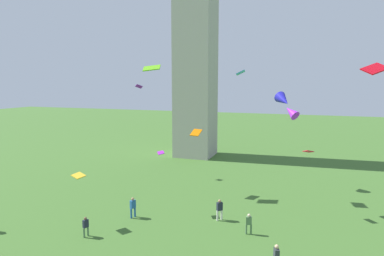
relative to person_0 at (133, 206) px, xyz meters
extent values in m
cylinder|color=#235693|center=(0.08, 0.18, -0.58)|extent=(0.16, 0.16, 0.85)
cylinder|color=#235693|center=(-0.08, -0.18, -0.58)|extent=(0.16, 0.16, 0.85)
cube|color=#235693|center=(0.00, 0.00, 0.18)|extent=(0.43, 0.53, 0.68)
sphere|color=#A37556|center=(0.00, 0.00, 0.65)|extent=(0.25, 0.25, 0.25)
cylinder|color=#51754C|center=(10.07, 0.22, -0.62)|extent=(0.15, 0.15, 0.78)
cylinder|color=#51754C|center=(9.72, 0.15, -0.62)|extent=(0.15, 0.15, 0.78)
cube|color=#51754C|center=(9.90, 0.19, 0.08)|extent=(0.46, 0.32, 0.62)
sphere|color=beige|center=(9.90, 0.19, 0.51)|extent=(0.23, 0.23, 0.23)
cylinder|color=silver|center=(7.30, 2.06, -0.57)|extent=(0.16, 0.16, 0.87)
cylinder|color=silver|center=(7.01, 1.78, -0.57)|extent=(0.16, 0.16, 0.87)
cube|color=#1E2333|center=(7.16, 1.92, 0.21)|extent=(0.53, 0.52, 0.69)
sphere|color=#A37556|center=(7.16, 1.92, 0.68)|extent=(0.25, 0.25, 0.25)
cylinder|color=#51754C|center=(-1.53, -4.11, -0.64)|extent=(0.14, 0.14, 0.74)
cylinder|color=#51754C|center=(-1.63, -4.43, -0.64)|extent=(0.14, 0.14, 0.74)
cube|color=#1E2333|center=(-1.58, -4.27, 0.03)|extent=(0.34, 0.45, 0.59)
sphere|color=brown|center=(-1.58, -4.27, 0.43)|extent=(0.22, 0.22, 0.22)
cube|color=#2D3338|center=(12.31, -4.34, 0.21)|extent=(0.41, 0.54, 0.69)
sphere|color=#D8AD84|center=(12.31, -4.34, 0.68)|extent=(0.25, 0.25, 0.25)
cone|color=#A527EE|center=(12.11, 13.94, 7.34)|extent=(2.19, 2.09, 1.78)
cube|color=#BB0814|center=(18.39, 4.57, 11.54)|extent=(2.08, 1.83, 1.03)
cube|color=purple|center=(1.75, 2.04, 4.40)|extent=(0.90, 0.96, 0.24)
cube|color=gold|center=(-3.20, -2.82, 3.18)|extent=(1.33, 1.16, 0.27)
cube|color=#2E95CD|center=(7.40, 8.74, 11.50)|extent=(1.01, 1.43, 0.56)
cube|color=purple|center=(-5.85, 12.26, 10.09)|extent=(0.95, 0.82, 0.59)
cube|color=orange|center=(3.07, 7.86, 5.42)|extent=(0.99, 1.30, 0.60)
cube|color=red|center=(13.99, 5.53, 4.67)|extent=(0.96, 1.03, 0.41)
cube|color=#5DB415|center=(-1.35, 6.78, 12.00)|extent=(2.01, 1.56, 0.76)
cone|color=#2722CB|center=(11.76, 6.02, 8.98)|extent=(1.84, 2.03, 1.52)
camera|label=1|loc=(13.49, -23.18, 10.41)|focal=30.05mm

